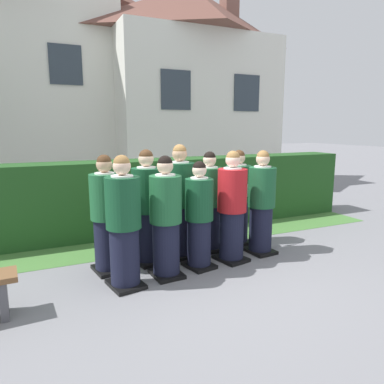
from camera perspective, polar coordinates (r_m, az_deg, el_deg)
name	(u,v)px	position (r m, az deg, el deg)	size (l,w,h in m)	color
ground_plane	(200,267)	(5.26, 1.35, -11.85)	(60.00, 60.00, 0.00)	slate
student_front_row_0	(124,226)	(4.49, -10.79, -5.28)	(0.46, 0.56, 1.66)	black
student_front_row_1	(166,220)	(4.74, -4.19, -4.50)	(0.42, 0.49, 1.63)	black
student_front_row_2	(199,218)	(5.04, 1.15, -4.16)	(0.43, 0.50, 1.53)	black
student_in_red_blazer	(232,209)	(5.32, 6.36, -2.77)	(0.47, 0.54, 1.65)	black
student_front_row_4	(261,205)	(5.73, 10.96, -2.03)	(0.42, 0.53, 1.63)	black
student_rear_row_0	(106,217)	(5.03, -13.45, -3.90)	(0.44, 0.52, 1.63)	black
student_rear_row_1	(147,210)	(5.25, -7.14, -2.84)	(0.47, 0.54, 1.68)	black
student_rear_row_2	(180,204)	(5.47, -1.93, -1.91)	(0.45, 0.55, 1.73)	black
student_rear_row_3	(209,204)	(5.76, 2.76, -1.91)	(0.42, 0.49, 1.61)	black
student_rear_row_4	(238,200)	(6.15, 7.33, -1.20)	(0.43, 0.51, 1.61)	black
hedge	(153,195)	(6.94, -6.19, -0.51)	(8.60, 0.70, 1.38)	#214C1E
school_building_main	(191,87)	(12.54, -0.22, 16.37)	(5.58, 3.40, 6.44)	silver
school_building_annex	(14,61)	(13.03, -26.46, 18.12)	(6.32, 3.68, 7.78)	silver
lawn_strip	(168,241)	(6.38, -3.77, -7.80)	(8.60, 0.90, 0.01)	#477A38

